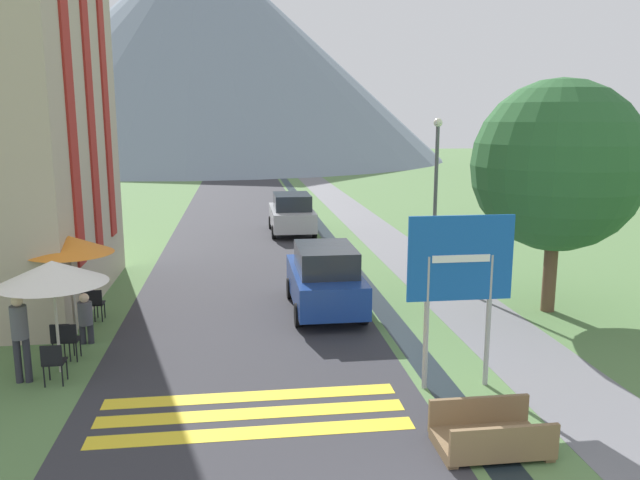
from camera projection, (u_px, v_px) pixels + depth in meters
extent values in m
plane|color=#517542|center=(302.00, 240.00, 26.88)|extent=(160.00, 160.00, 0.00)
cube|color=#2D2D33|center=(242.00, 208.00, 36.30)|extent=(6.40, 60.00, 0.01)
cube|color=slate|center=(345.00, 207.00, 37.07)|extent=(2.20, 60.00, 0.01)
cube|color=black|center=(305.00, 207.00, 36.77)|extent=(0.60, 60.00, 0.00)
cube|color=yellow|center=(253.00, 433.00, 10.37)|extent=(5.44, 0.44, 0.01)
cube|color=yellow|center=(252.00, 413.00, 11.05)|extent=(5.44, 0.44, 0.01)
cube|color=yellow|center=(252.00, 396.00, 11.73)|extent=(5.44, 0.44, 0.01)
cone|color=slate|center=(201.00, 49.00, 79.51)|extent=(61.91, 61.91, 27.78)
cube|color=maroon|center=(69.00, 86.00, 15.07)|extent=(0.06, 0.70, 8.88)
cube|color=maroon|center=(89.00, 90.00, 17.12)|extent=(0.06, 0.70, 8.88)
cube|color=maroon|center=(105.00, 93.00, 19.17)|extent=(0.06, 0.70, 8.88)
cylinder|color=#9E9EA3|center=(426.00, 323.00, 11.88)|extent=(0.10, 0.10, 2.62)
cylinder|color=#9E9EA3|center=(488.00, 321.00, 12.04)|extent=(0.10, 0.10, 2.62)
cube|color=#1451AD|center=(461.00, 258.00, 11.70)|extent=(2.04, 0.05, 1.63)
cube|color=white|center=(461.00, 259.00, 11.67)|extent=(1.12, 0.02, 0.14)
cube|color=brown|center=(490.00, 441.00, 9.84)|extent=(1.70, 1.10, 0.12)
cube|color=brown|center=(505.00, 441.00, 9.28)|extent=(1.70, 0.08, 0.45)
cube|color=brown|center=(479.00, 410.00, 10.28)|extent=(1.70, 0.08, 0.45)
cube|color=brown|center=(443.00, 450.00, 9.76)|extent=(0.16, 0.99, 0.08)
cube|color=brown|center=(536.00, 444.00, 9.95)|extent=(0.16, 0.99, 0.08)
cube|color=navy|center=(325.00, 285.00, 16.91)|extent=(1.76, 4.07, 0.84)
cube|color=#23282D|center=(326.00, 259.00, 16.57)|extent=(1.50, 2.24, 0.68)
cylinder|color=black|center=(290.00, 288.00, 18.11)|extent=(0.18, 0.60, 0.60)
cylinder|color=black|center=(347.00, 286.00, 18.32)|extent=(0.18, 0.60, 0.60)
cylinder|color=black|center=(298.00, 315.00, 15.66)|extent=(0.18, 0.60, 0.60)
cylinder|color=black|center=(364.00, 312.00, 15.87)|extent=(0.18, 0.60, 0.60)
cube|color=#B2B2B7|center=(292.00, 217.00, 28.40)|extent=(1.86, 4.21, 0.84)
cube|color=#23282D|center=(292.00, 201.00, 28.05)|extent=(1.59, 2.31, 0.68)
cylinder|color=black|center=(271.00, 222.00, 29.64)|extent=(0.18, 0.60, 0.60)
cylinder|color=black|center=(308.00, 222.00, 29.87)|extent=(0.18, 0.60, 0.60)
cylinder|color=black|center=(274.00, 232.00, 27.10)|extent=(0.18, 0.60, 0.60)
cylinder|color=black|center=(315.00, 231.00, 27.33)|extent=(0.18, 0.60, 0.60)
cube|color=black|center=(89.00, 303.00, 16.13)|extent=(0.40, 0.40, 0.04)
cube|color=black|center=(86.00, 298.00, 15.92)|extent=(0.40, 0.04, 0.40)
cylinder|color=black|center=(84.00, 310.00, 16.32)|extent=(0.03, 0.03, 0.45)
cylinder|color=black|center=(98.00, 309.00, 16.36)|extent=(0.03, 0.03, 0.45)
cylinder|color=black|center=(81.00, 314.00, 15.99)|extent=(0.03, 0.03, 0.45)
cylinder|color=black|center=(95.00, 313.00, 16.03)|extent=(0.03, 0.03, 0.45)
cube|color=black|center=(70.00, 340.00, 13.46)|extent=(0.40, 0.40, 0.04)
cube|color=black|center=(67.00, 334.00, 13.25)|extent=(0.40, 0.04, 0.40)
cylinder|color=black|center=(64.00, 347.00, 13.65)|extent=(0.03, 0.03, 0.45)
cylinder|color=black|center=(81.00, 346.00, 13.69)|extent=(0.03, 0.03, 0.45)
cylinder|color=black|center=(60.00, 353.00, 13.32)|extent=(0.03, 0.03, 0.45)
cylinder|color=black|center=(77.00, 352.00, 13.36)|extent=(0.03, 0.03, 0.45)
cube|color=black|center=(55.00, 362.00, 12.24)|extent=(0.40, 0.40, 0.04)
cube|color=black|center=(51.00, 356.00, 12.03)|extent=(0.40, 0.04, 0.40)
cylinder|color=black|center=(49.00, 370.00, 12.43)|extent=(0.03, 0.03, 0.45)
cylinder|color=black|center=(67.00, 369.00, 12.47)|extent=(0.03, 0.03, 0.45)
cylinder|color=black|center=(44.00, 376.00, 12.10)|extent=(0.03, 0.03, 0.45)
cylinder|color=black|center=(62.00, 376.00, 12.14)|extent=(0.03, 0.03, 0.45)
cube|color=black|center=(96.00, 303.00, 16.11)|extent=(0.40, 0.40, 0.04)
cube|color=black|center=(94.00, 298.00, 15.90)|extent=(0.40, 0.04, 0.40)
cylinder|color=black|center=(91.00, 310.00, 16.30)|extent=(0.03, 0.03, 0.45)
cylinder|color=black|center=(105.00, 310.00, 16.34)|extent=(0.03, 0.03, 0.45)
cylinder|color=black|center=(88.00, 314.00, 15.97)|extent=(0.03, 0.03, 0.45)
cylinder|color=black|center=(102.00, 313.00, 16.01)|extent=(0.03, 0.03, 0.45)
cube|color=black|center=(63.00, 339.00, 13.49)|extent=(0.40, 0.40, 0.04)
cube|color=black|center=(60.00, 333.00, 13.27)|extent=(0.40, 0.04, 0.40)
cylinder|color=black|center=(58.00, 347.00, 13.67)|extent=(0.03, 0.03, 0.45)
cylinder|color=black|center=(74.00, 346.00, 13.72)|extent=(0.03, 0.03, 0.45)
cylinder|color=black|center=(53.00, 352.00, 13.34)|extent=(0.03, 0.03, 0.45)
cylinder|color=black|center=(70.00, 352.00, 13.39)|extent=(0.03, 0.03, 0.45)
cylinder|color=#B7B2A8|center=(56.00, 320.00, 12.68)|extent=(0.06, 0.06, 2.22)
cone|color=silver|center=(52.00, 272.00, 12.49)|extent=(2.15, 2.15, 0.47)
cylinder|color=#B7B2A8|center=(73.00, 288.00, 14.93)|extent=(0.06, 0.06, 2.32)
cone|color=orange|center=(70.00, 245.00, 14.72)|extent=(2.02, 2.02, 0.42)
cylinder|color=#282833|center=(18.00, 361.00, 12.29)|extent=(0.14, 0.14, 0.91)
cylinder|color=#282833|center=(28.00, 360.00, 12.31)|extent=(0.14, 0.14, 0.91)
cylinder|color=#4C4C56|center=(19.00, 322.00, 12.15)|extent=(0.32, 0.32, 0.66)
sphere|color=beige|center=(17.00, 301.00, 12.07)|extent=(0.22, 0.22, 0.22)
cylinder|color=#282833|center=(83.00, 334.00, 14.46)|extent=(0.14, 0.14, 0.46)
cylinder|color=#282833|center=(91.00, 334.00, 14.48)|extent=(0.14, 0.14, 0.46)
cylinder|color=#4C4C56|center=(85.00, 313.00, 14.37)|extent=(0.32, 0.32, 0.54)
sphere|color=beige|center=(84.00, 298.00, 14.30)|extent=(0.22, 0.22, 0.22)
cylinder|color=#515156|center=(435.00, 204.00, 19.95)|extent=(0.12, 0.12, 4.91)
sphere|color=silver|center=(438.00, 123.00, 19.45)|extent=(0.28, 0.28, 0.28)
cylinder|color=brown|center=(550.00, 274.00, 16.80)|extent=(0.36, 0.36, 2.04)
sphere|color=#285B2D|center=(558.00, 165.00, 16.24)|extent=(4.48, 4.48, 4.48)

